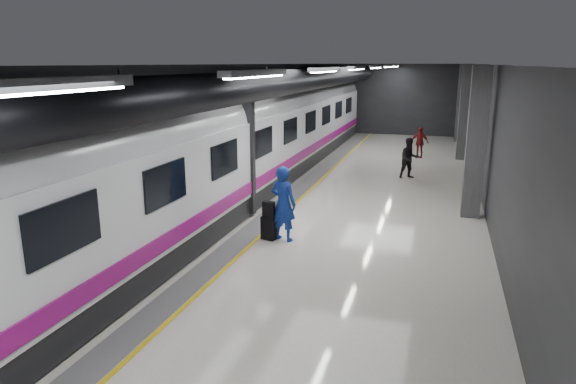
% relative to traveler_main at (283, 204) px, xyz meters
% --- Properties ---
extents(ground, '(40.00, 40.00, 0.00)m').
position_rel_traveler_main_xyz_m(ground, '(0.27, 1.76, -1.00)').
color(ground, silver).
rests_on(ground, ground).
extents(platform_hall, '(10.02, 40.02, 4.51)m').
position_rel_traveler_main_xyz_m(platform_hall, '(-0.02, 2.72, 2.54)').
color(platform_hall, black).
rests_on(platform_hall, ground).
extents(train, '(3.05, 38.00, 4.05)m').
position_rel_traveler_main_xyz_m(train, '(-2.98, 1.76, 1.07)').
color(train, black).
rests_on(train, ground).
extents(traveler_main, '(0.83, 0.66, 2.00)m').
position_rel_traveler_main_xyz_m(traveler_main, '(0.00, 0.00, 0.00)').
color(traveler_main, '#1644A9').
rests_on(traveler_main, ground).
extents(suitcase_main, '(0.43, 0.33, 0.63)m').
position_rel_traveler_main_xyz_m(suitcase_main, '(-0.38, -0.06, -0.69)').
color(suitcase_main, black).
rests_on(suitcase_main, ground).
extents(shoulder_bag, '(0.32, 0.18, 0.41)m').
position_rel_traveler_main_xyz_m(shoulder_bag, '(-0.38, -0.07, -0.17)').
color(shoulder_bag, black).
rests_on(shoulder_bag, suitcase_main).
extents(traveler_far_a, '(0.98, 0.89, 1.63)m').
position_rel_traveler_main_xyz_m(traveler_far_a, '(2.65, 8.66, -0.18)').
color(traveler_far_a, black).
rests_on(traveler_far_a, ground).
extents(traveler_far_b, '(0.97, 0.63, 1.53)m').
position_rel_traveler_main_xyz_m(traveler_far_b, '(2.81, 13.54, -0.23)').
color(traveler_far_b, maroon).
rests_on(traveler_far_b, ground).
extents(suitcase_far, '(0.40, 0.27, 0.57)m').
position_rel_traveler_main_xyz_m(suitcase_far, '(2.34, 11.61, -0.71)').
color(suitcase_far, black).
rests_on(suitcase_far, ground).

